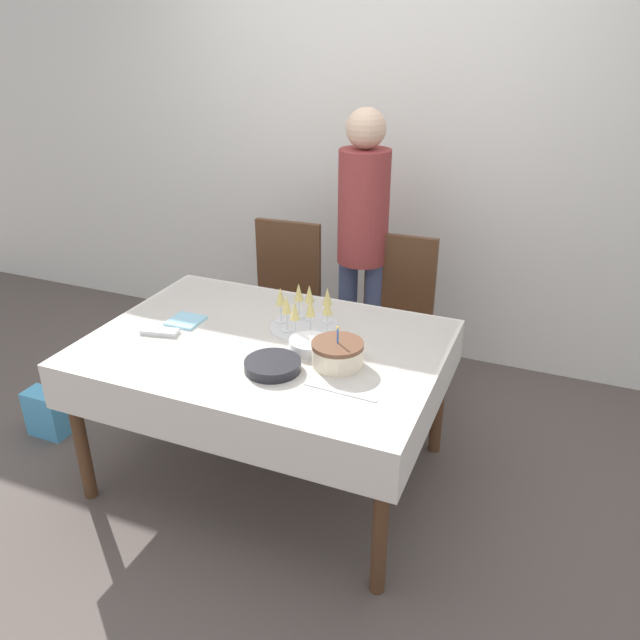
{
  "coord_description": "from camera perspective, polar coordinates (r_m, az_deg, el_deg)",
  "views": [
    {
      "loc": [
        1.16,
        -2.17,
        1.99
      ],
      "look_at": [
        0.23,
        0.06,
        0.84
      ],
      "focal_mm": 35.0,
      "sensor_mm": 36.0,
      "label": 1
    }
  ],
  "objects": [
    {
      "name": "dining_chair_far_left",
      "position": [
        3.7,
        -3.47,
        2.09
      ],
      "size": [
        0.44,
        0.44,
        0.96
      ],
      "color": "#51331E",
      "rests_on": "ground_plane"
    },
    {
      "name": "fork_pile",
      "position": [
        2.92,
        -14.44,
        -1.02
      ],
      "size": [
        0.18,
        0.09,
        0.02
      ],
      "color": "silver",
      "rests_on": "dining_table"
    },
    {
      "name": "plate_stack_dessert",
      "position": [
        2.68,
        -0.91,
        -2.29
      ],
      "size": [
        0.18,
        0.18,
        0.05
      ],
      "color": "white",
      "rests_on": "dining_table"
    },
    {
      "name": "napkin_pile",
      "position": [
        3.0,
        -12.18,
        -0.06
      ],
      "size": [
        0.15,
        0.15,
        0.01
      ],
      "color": "#8CC6E0",
      "rests_on": "dining_table"
    },
    {
      "name": "birthday_cake",
      "position": [
        2.55,
        1.6,
        -3.09
      ],
      "size": [
        0.22,
        0.22,
        0.18
      ],
      "color": "beige",
      "rests_on": "dining_table"
    },
    {
      "name": "plate_stack_main",
      "position": [
        2.54,
        -4.36,
        -4.16
      ],
      "size": [
        0.23,
        0.23,
        0.04
      ],
      "color": "black",
      "rests_on": "dining_table"
    },
    {
      "name": "ground_plane",
      "position": [
        3.17,
        -4.47,
        -13.59
      ],
      "size": [
        12.0,
        12.0,
        0.0
      ],
      "primitive_type": "plane",
      "color": "#564C47"
    },
    {
      "name": "gift_bag",
      "position": [
        3.63,
        -23.66,
        -7.79
      ],
      "size": [
        0.21,
        0.13,
        0.26
      ],
      "color": "#4CA5D8",
      "rests_on": "ground_plane"
    },
    {
      "name": "person_standing",
      "position": [
        3.48,
        3.95,
        8.31
      ],
      "size": [
        0.28,
        0.28,
        1.61
      ],
      "color": "#3F4C72",
      "rests_on": "ground_plane"
    },
    {
      "name": "champagne_tray",
      "position": [
        2.85,
        -1.43,
        0.96
      ],
      "size": [
        0.32,
        0.32,
        0.18
      ],
      "color": "silver",
      "rests_on": "dining_table"
    },
    {
      "name": "dining_chair_far_right",
      "position": [
        3.48,
        6.72,
        0.36
      ],
      "size": [
        0.44,
        0.44,
        0.96
      ],
      "color": "#51331E",
      "rests_on": "ground_plane"
    },
    {
      "name": "dining_table",
      "position": [
        2.82,
        -4.89,
        -3.76
      ],
      "size": [
        1.55,
        1.11,
        0.72
      ],
      "color": "silver",
      "rests_on": "ground_plane"
    },
    {
      "name": "wall_back",
      "position": [
        3.94,
        5.34,
        16.01
      ],
      "size": [
        8.0,
        0.05,
        2.7
      ],
      "color": "silver",
      "rests_on": "ground_plane"
    },
    {
      "name": "cake_knife",
      "position": [
        2.39,
        1.83,
        -6.61
      ],
      "size": [
        0.3,
        0.03,
        0.0
      ],
      "color": "silver",
      "rests_on": "dining_table"
    }
  ]
}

